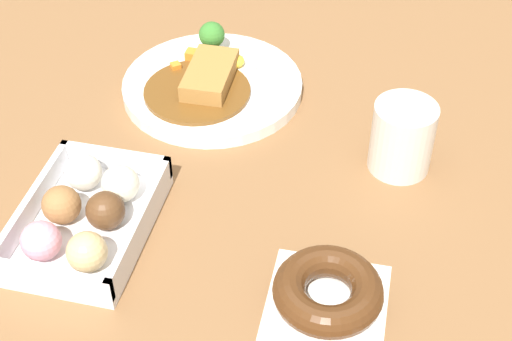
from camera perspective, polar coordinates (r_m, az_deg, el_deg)
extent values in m
plane|color=brown|center=(1.00, 1.01, 1.86)|extent=(1.60, 1.60, 0.00)
cylinder|color=white|center=(1.09, -3.26, 6.27)|extent=(0.25, 0.25, 0.02)
cylinder|color=brown|center=(1.06, -4.41, 5.90)|extent=(0.15, 0.15, 0.01)
cube|color=#A87538|center=(1.06, -3.46, 7.16)|extent=(0.11, 0.06, 0.02)
cylinder|color=white|center=(1.10, -1.60, 7.73)|extent=(0.06, 0.06, 0.00)
ellipsoid|color=yellow|center=(1.10, -1.61, 8.17)|extent=(0.03, 0.03, 0.02)
cylinder|color=#8CB766|center=(1.14, -3.27, 9.14)|extent=(0.01, 0.01, 0.02)
sphere|color=#387A2D|center=(1.12, -3.32, 10.09)|extent=(0.04, 0.04, 0.04)
cube|color=orange|center=(1.13, -3.32, 8.78)|extent=(0.02, 0.02, 0.02)
cube|color=orange|center=(1.13, -3.50, 8.80)|extent=(0.02, 0.02, 0.02)
cube|color=orange|center=(1.10, -6.01, 7.67)|extent=(0.02, 0.02, 0.01)
cube|color=orange|center=(1.12, -4.77, 8.51)|extent=(0.02, 0.02, 0.02)
cube|color=white|center=(0.90, -12.42, -4.15)|extent=(0.20, 0.14, 0.01)
cube|color=white|center=(0.95, -10.40, 0.81)|extent=(0.01, 0.14, 0.03)
cube|color=white|center=(0.83, -15.18, -7.80)|extent=(0.01, 0.14, 0.03)
cube|color=white|center=(0.91, -16.41, -2.48)|extent=(0.20, 0.01, 0.03)
cube|color=white|center=(0.87, -8.61, -3.97)|extent=(0.20, 0.01, 0.03)
sphere|color=silver|center=(0.93, -12.77, -0.11)|extent=(0.04, 0.04, 0.04)
sphere|color=#9E6B3D|center=(0.89, -14.32, -2.49)|extent=(0.04, 0.04, 0.04)
sphere|color=pink|center=(0.86, -15.75, -5.08)|extent=(0.04, 0.04, 0.04)
sphere|color=#EFE5C6|center=(0.91, -10.09, -0.98)|extent=(0.04, 0.04, 0.04)
sphere|color=brown|center=(0.88, -11.17, -2.96)|extent=(0.04, 0.04, 0.04)
sphere|color=#DBB77A|center=(0.84, -12.51, -5.94)|extent=(0.04, 0.04, 0.04)
cube|color=white|center=(0.82, 5.31, -9.74)|extent=(0.13, 0.13, 0.00)
torus|color=#4C2B14|center=(0.81, 5.39, -8.92)|extent=(0.12, 0.12, 0.04)
cylinder|color=silver|center=(0.96, 10.87, 2.54)|extent=(0.08, 0.08, 0.09)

